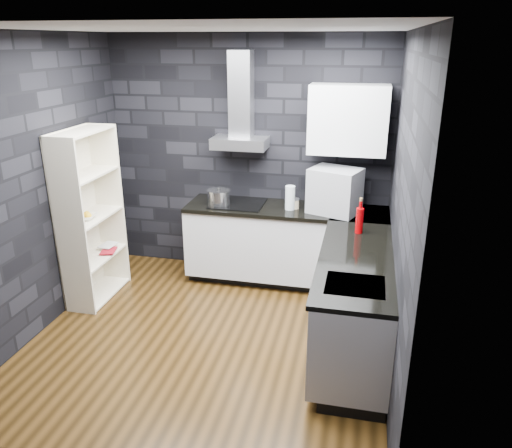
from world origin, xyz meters
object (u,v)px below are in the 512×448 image
(storage_jar, at_px, (295,204))
(red_bottle, at_px, (359,221))
(pot, at_px, (219,198))
(glass_vase, at_px, (290,198))
(bookshelf, at_px, (91,217))
(utensil_crock, at_px, (312,202))
(fruit_bowl, at_px, (85,217))
(appliance_garage, at_px, (335,192))

(storage_jar, height_order, red_bottle, red_bottle)
(pot, height_order, glass_vase, glass_vase)
(storage_jar, bearing_deg, glass_vase, -142.93)
(pot, xyz_separation_m, bookshelf, (-1.17, -0.69, -0.08))
(pot, xyz_separation_m, glass_vase, (0.79, 0.02, 0.05))
(glass_vase, xyz_separation_m, red_bottle, (0.75, -0.55, -0.01))
(glass_vase, xyz_separation_m, utensil_crock, (0.23, 0.07, -0.06))
(storage_jar, distance_m, red_bottle, 0.91)
(bookshelf, relative_size, fruit_bowl, 8.51)
(pot, bearing_deg, utensil_crock, 4.85)
(glass_vase, bearing_deg, red_bottle, -36.32)
(utensil_crock, distance_m, appliance_garage, 0.29)
(glass_vase, bearing_deg, fruit_bowl, -157.93)
(glass_vase, relative_size, fruit_bowl, 1.22)
(glass_vase, relative_size, storage_jar, 2.66)
(glass_vase, height_order, storage_jar, glass_vase)
(red_bottle, bearing_deg, fruit_bowl, -174.77)
(pot, height_order, fruit_bowl, pot)
(appliance_garage, distance_m, fruit_bowl, 2.57)
(glass_vase, xyz_separation_m, storage_jar, (0.05, 0.04, -0.08))
(storage_jar, distance_m, bookshelf, 2.15)
(utensil_crock, distance_m, red_bottle, 0.81)
(glass_vase, relative_size, appliance_garage, 0.53)
(glass_vase, height_order, appliance_garage, appliance_garage)
(red_bottle, height_order, fruit_bowl, red_bottle)
(fruit_bowl, bearing_deg, bookshelf, 90.00)
(glass_vase, relative_size, red_bottle, 1.06)
(pot, bearing_deg, appliance_garage, 1.19)
(utensil_crock, xyz_separation_m, bookshelf, (-2.20, -0.77, -0.07))
(glass_vase, distance_m, red_bottle, 0.93)
(utensil_crock, distance_m, fruit_bowl, 2.36)
(pot, distance_m, storage_jar, 0.85)
(pot, relative_size, glass_vase, 0.94)
(red_bottle, distance_m, fruit_bowl, 2.73)
(glass_vase, bearing_deg, appliance_garage, 0.90)
(red_bottle, bearing_deg, glass_vase, 143.68)
(glass_vase, distance_m, storage_jar, 0.10)
(storage_jar, relative_size, red_bottle, 0.40)
(pot, xyz_separation_m, fruit_bowl, (-1.17, -0.78, -0.05))
(utensil_crock, height_order, red_bottle, red_bottle)
(red_bottle, bearing_deg, pot, 160.99)
(appliance_garage, bearing_deg, bookshelf, -144.07)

